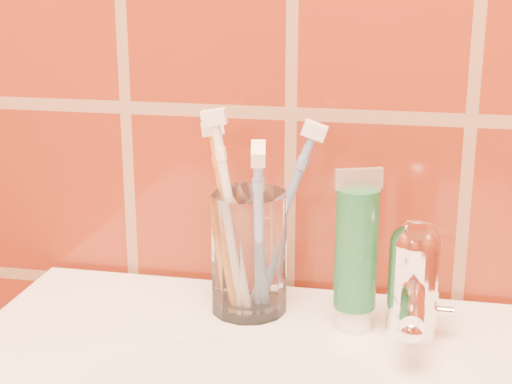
# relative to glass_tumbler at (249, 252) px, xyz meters

# --- Properties ---
(glass_tumbler) EXTENTS (0.09, 0.09, 0.13)m
(glass_tumbler) POSITION_rel_glass_tumbler_xyz_m (0.00, 0.00, 0.00)
(glass_tumbler) COLOR white
(glass_tumbler) RESTS_ON pedestal_sink
(toothpaste_tube) EXTENTS (0.05, 0.04, 0.16)m
(toothpaste_tube) POSITION_rel_glass_tumbler_xyz_m (0.11, -0.02, 0.01)
(toothpaste_tube) COLOR white
(toothpaste_tube) RESTS_ON pedestal_sink
(faucet) EXTENTS (0.05, 0.11, 0.12)m
(faucet) POSITION_rel_glass_tumbler_xyz_m (0.16, -0.03, 0.00)
(faucet) COLOR white
(faucet) RESTS_ON pedestal_sink
(toothbrush_0) EXTENTS (0.07, 0.16, 0.22)m
(toothbrush_0) POSITION_rel_glass_tumbler_xyz_m (0.02, -0.03, 0.03)
(toothbrush_0) COLOR #7DA3DE
(toothbrush_0) RESTS_ON glass_tumbler
(toothbrush_1) EXTENTS (0.06, 0.06, 0.22)m
(toothbrush_1) POSITION_rel_glass_tumbler_xyz_m (-0.01, -0.01, 0.04)
(toothbrush_1) COLOR white
(toothbrush_1) RESTS_ON glass_tumbler
(toothbrush_2) EXTENTS (0.10, 0.09, 0.20)m
(toothbrush_2) POSITION_rel_glass_tumbler_xyz_m (0.03, 0.01, 0.03)
(toothbrush_2) COLOR #6B89BF
(toothbrush_2) RESTS_ON glass_tumbler
(toothbrush_3) EXTENTS (0.12, 0.12, 0.21)m
(toothbrush_3) POSITION_rel_glass_tumbler_xyz_m (-0.02, 0.01, 0.03)
(toothbrush_3) COLOR orange
(toothbrush_3) RESTS_ON glass_tumbler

